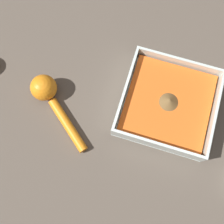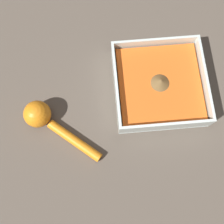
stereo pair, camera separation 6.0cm
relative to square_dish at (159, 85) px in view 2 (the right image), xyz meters
name	(u,v)px [view 2 (the right image)]	position (x,y,z in m)	size (l,w,h in m)	color
ground_plane	(174,99)	(0.04, -0.03, -0.02)	(4.00, 4.00, 0.00)	brown
square_dish	(159,85)	(0.00, 0.00, 0.00)	(0.21, 0.21, 0.05)	silver
lemon_squeezer	(45,120)	(-0.27, -0.06, 0.01)	(0.17, 0.15, 0.06)	orange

